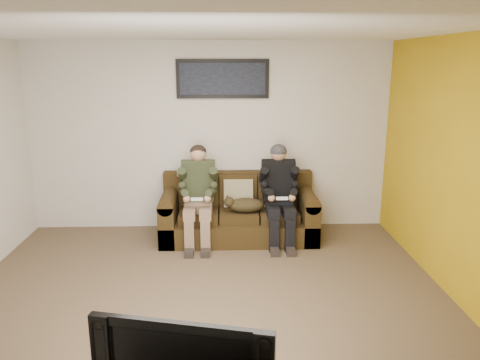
{
  "coord_description": "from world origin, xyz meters",
  "views": [
    {
      "loc": [
        0.2,
        -4.22,
        2.34
      ],
      "look_at": [
        0.38,
        1.2,
        0.95
      ],
      "focal_mm": 35.0,
      "sensor_mm": 36.0,
      "label": 1
    }
  ],
  "objects_px": {
    "cat": "(244,205)",
    "person_right": "(279,189)",
    "person_left": "(198,190)",
    "framed_poster": "(223,79)",
    "sofa": "(238,214)",
    "television": "(187,360)"
  },
  "relations": [
    {
      "from": "cat",
      "to": "sofa",
      "type": "bearing_deg",
      "value": 107.89
    },
    {
      "from": "sofa",
      "to": "television",
      "type": "xyz_separation_m",
      "value": [
        -0.4,
        -3.77,
        0.41
      ]
    },
    {
      "from": "person_left",
      "to": "framed_poster",
      "type": "height_order",
      "value": "framed_poster"
    },
    {
      "from": "framed_poster",
      "to": "person_left",
      "type": "bearing_deg",
      "value": -120.25
    },
    {
      "from": "television",
      "to": "cat",
      "type": "bearing_deg",
      "value": 95.36
    },
    {
      "from": "framed_poster",
      "to": "cat",
      "type": "bearing_deg",
      "value": -66.16
    },
    {
      "from": "person_left",
      "to": "cat",
      "type": "xyz_separation_m",
      "value": [
        0.6,
        -0.05,
        -0.19
      ]
    },
    {
      "from": "person_right",
      "to": "television",
      "type": "bearing_deg",
      "value": -104.52
    },
    {
      "from": "sofa",
      "to": "television",
      "type": "distance_m",
      "value": 3.82
    },
    {
      "from": "television",
      "to": "sofa",
      "type": "bearing_deg",
      "value": 96.89
    },
    {
      "from": "sofa",
      "to": "person_left",
      "type": "bearing_deg",
      "value": -162.02
    },
    {
      "from": "cat",
      "to": "person_left",
      "type": "bearing_deg",
      "value": 175.11
    },
    {
      "from": "person_right",
      "to": "person_left",
      "type": "bearing_deg",
      "value": -179.98
    },
    {
      "from": "framed_poster",
      "to": "television",
      "type": "bearing_deg",
      "value": -92.81
    },
    {
      "from": "sofa",
      "to": "person_right",
      "type": "bearing_deg",
      "value": -17.94
    },
    {
      "from": "person_left",
      "to": "framed_poster",
      "type": "relative_size",
      "value": 1.01
    },
    {
      "from": "cat",
      "to": "person_right",
      "type": "bearing_deg",
      "value": 6.47
    },
    {
      "from": "cat",
      "to": "framed_poster",
      "type": "distance_m",
      "value": 1.72
    },
    {
      "from": "person_left",
      "to": "sofa",
      "type": "bearing_deg",
      "value": 17.98
    },
    {
      "from": "person_left",
      "to": "television",
      "type": "xyz_separation_m",
      "value": [
        0.12,
        -3.6,
        0.02
      ]
    },
    {
      "from": "cat",
      "to": "television",
      "type": "xyz_separation_m",
      "value": [
        -0.48,
        -3.55,
        0.22
      ]
    },
    {
      "from": "person_right",
      "to": "framed_poster",
      "type": "xyz_separation_m",
      "value": [
        -0.73,
        0.56,
        1.39
      ]
    }
  ]
}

